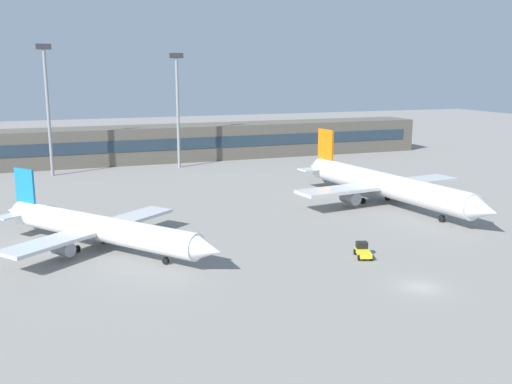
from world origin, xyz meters
name	(u,v)px	position (x,y,z in m)	size (l,w,h in m)	color
ground_plane	(279,207)	(0.00, 40.00, 0.00)	(400.00, 400.00, 0.00)	gray
terminal_building	(194,142)	(0.00, 98.93, 4.50)	(127.78, 12.13, 9.00)	#5B564C
airplane_near	(101,229)	(-31.16, 25.83, 2.89)	(26.51, 31.99, 9.49)	white
airplane_mid	(385,185)	(17.98, 35.30, 3.54)	(32.92, 46.86, 11.60)	silver
baggage_tug_yellow	(363,251)	(-0.47, 11.44, 0.80)	(2.67, 3.89, 1.75)	yellow
floodlight_tower_west	(47,102)	(-35.79, 85.95, 16.38)	(3.20, 0.80, 28.63)	gray
floodlight_tower_east	(178,103)	(-6.73, 86.93, 15.53)	(3.20, 0.80, 26.99)	gray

